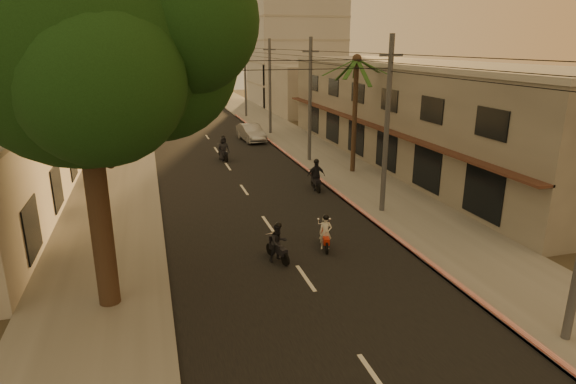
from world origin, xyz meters
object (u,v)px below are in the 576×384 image
scooter_red (325,233)px  broadleaf_tree (94,46)px  scooter_mid_a (278,243)px  scooter_mid_b (316,176)px  parked_car (251,133)px  scooter_far_a (223,149)px  palm_tree (357,66)px

scooter_red → broadleaf_tree: bearing=-151.6°
scooter_mid_a → scooter_red: bearing=-1.1°
broadleaf_tree → scooter_mid_b: bearing=44.6°
parked_car → scooter_far_a: bearing=-122.6°
broadleaf_tree → scooter_mid_b: size_ratio=6.10×
broadleaf_tree → scooter_mid_a: (6.02, 1.65, -7.70)m
parked_car → scooter_red: bearing=-99.8°
scooter_mid_b → scooter_far_a: bearing=119.0°
broadleaf_tree → palm_tree: size_ratio=1.48×
palm_tree → scooter_mid_b: palm_tree is taller
scooter_mid_b → parked_car: bearing=96.6°
scooter_mid_a → scooter_mid_b: bearing=46.0°
scooter_mid_a → scooter_mid_b: 10.21m
scooter_red → scooter_mid_b: scooter_mid_b is taller
scooter_mid_a → palm_tree: bearing=38.9°
scooter_mid_b → parked_car: 16.24m
scooter_mid_b → scooter_far_a: scooter_far_a is taller
scooter_mid_a → scooter_far_a: 18.27m
scooter_mid_a → scooter_far_a: (0.61, 18.26, 0.11)m
scooter_mid_a → parked_car: size_ratio=0.36×
broadleaf_tree → palm_tree: bearing=43.5°
scooter_red → scooter_mid_b: size_ratio=0.81×
palm_tree → parked_car: (-4.36, 13.03, -6.38)m
scooter_mid_a → broadleaf_tree: bearing=179.3°
scooter_red → palm_tree: bearing=74.6°
scooter_mid_a → scooter_mid_b: (4.79, 9.01, 0.10)m
broadleaf_tree → scooter_mid_a: 9.91m
scooter_mid_b → scooter_far_a: size_ratio=1.00×
scooter_red → scooter_far_a: bearing=108.5°
scooter_far_a → parked_car: size_ratio=0.42×
scooter_mid_a → scooter_far_a: size_ratio=0.85×
palm_tree → scooter_red: (-6.32, -11.61, -6.44)m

